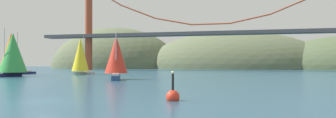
# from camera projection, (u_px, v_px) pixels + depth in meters

# --- Properties ---
(ground_plane) EXTENTS (360.00, 360.00, 0.00)m
(ground_plane) POSITION_uv_depth(u_px,v_px,m) (44.00, 101.00, 26.20)
(ground_plane) COLOR navy
(headland_left) EXTENTS (67.74, 44.00, 41.12)m
(headland_left) POSITION_uv_depth(u_px,v_px,m) (114.00, 68.00, 170.86)
(headland_left) COLOR #5B6647
(headland_left) RESTS_ON ground_plane
(headland_center) EXTENTS (86.68, 44.00, 34.89)m
(headland_center) POSITION_uv_depth(u_px,v_px,m) (233.00, 69.00, 155.22)
(headland_center) COLOR #5B6647
(headland_center) RESTS_ON ground_plane
(suspension_bridge) EXTENTS (131.52, 6.00, 33.22)m
(suspension_bridge) POSITION_uv_depth(u_px,v_px,m) (210.00, 30.00, 118.04)
(suspension_bridge) COLOR #A34228
(suspension_bridge) RESTS_ON ground_plane
(sailboat_yellow_sail) EXTENTS (4.30, 7.79, 9.42)m
(sailboat_yellow_sail) POSITION_uv_depth(u_px,v_px,m) (81.00, 55.00, 81.82)
(sailboat_yellow_sail) COLOR #B7B2A8
(sailboat_yellow_sail) RESTS_ON ground_plane
(sailboat_green_sail) EXTENTS (7.84, 10.27, 10.22)m
(sailboat_green_sail) POSITION_uv_depth(u_px,v_px,m) (12.00, 54.00, 70.39)
(sailboat_green_sail) COLOR #191E4C
(sailboat_green_sail) RESTS_ON ground_plane
(sailboat_scarlet_sail) EXTENTS (5.32, 7.30, 8.27)m
(sailboat_scarlet_sail) POSITION_uv_depth(u_px,v_px,m) (116.00, 56.00, 59.03)
(sailboat_scarlet_sail) COLOR navy
(sailboat_scarlet_sail) RESTS_ON ground_plane
(sailboat_orange_sail) EXTENTS (6.99, 10.23, 10.80)m
(sailboat_orange_sail) POSITION_uv_depth(u_px,v_px,m) (11.00, 53.00, 83.52)
(sailboat_orange_sail) COLOR #191E4C
(sailboat_orange_sail) RESTS_ON ground_plane
(channel_buoy) EXTENTS (1.10, 1.10, 2.64)m
(channel_buoy) POSITION_uv_depth(u_px,v_px,m) (173.00, 96.00, 26.67)
(channel_buoy) COLOR red
(channel_buoy) RESTS_ON ground_plane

